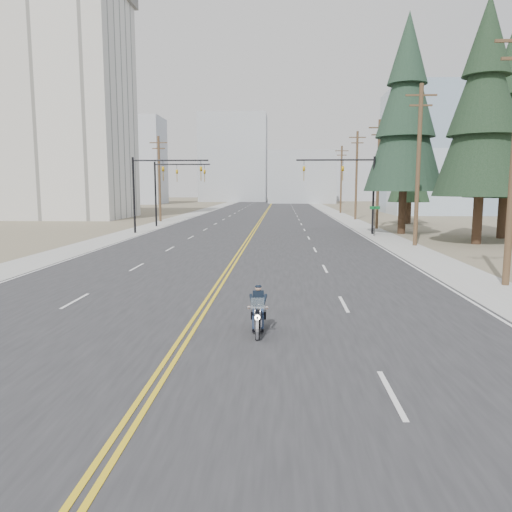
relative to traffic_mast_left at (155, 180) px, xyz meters
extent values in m
plane|color=#776D56|center=(8.98, -32.00, -4.94)|extent=(400.00, 400.00, 0.00)
cube|color=#303033|center=(8.98, 38.00, -4.93)|extent=(20.00, 200.00, 0.01)
cube|color=#A5A5A0|center=(-2.52, 38.00, -4.93)|extent=(3.00, 200.00, 0.01)
cube|color=#A5A5A0|center=(20.48, 38.00, -4.93)|extent=(3.00, 200.00, 0.01)
cylinder|color=black|center=(-2.02, 0.00, -1.44)|extent=(0.20, 0.20, 7.00)
cylinder|color=black|center=(1.48, 0.00, 1.76)|extent=(7.00, 0.14, 0.14)
imported|color=#BF8C0C|center=(0.78, 0.00, 1.11)|extent=(0.21, 0.26, 1.30)
imported|color=#BF8C0C|center=(4.28, 0.00, 1.11)|extent=(0.21, 0.26, 1.30)
cylinder|color=black|center=(19.98, 0.00, -1.44)|extent=(0.20, 0.20, 7.00)
cylinder|color=black|center=(16.48, 0.00, 1.76)|extent=(7.00, 0.14, 0.14)
imported|color=#BF8C0C|center=(17.18, 0.00, 1.11)|extent=(0.21, 0.26, 1.30)
imported|color=#BF8C0C|center=(13.68, 0.00, 1.11)|extent=(0.21, 0.26, 1.30)
cylinder|color=black|center=(-2.02, 8.00, -1.44)|extent=(0.20, 0.20, 7.00)
cylinder|color=black|center=(0.98, 8.00, 1.76)|extent=(6.00, 0.14, 0.14)
imported|color=#BF8C0C|center=(0.38, 8.00, 1.11)|extent=(0.21, 0.26, 1.30)
imported|color=#BF8C0C|center=(3.38, 8.00, 1.11)|extent=(0.21, 0.26, 1.30)
cylinder|color=black|center=(19.78, -2.00, -3.64)|extent=(0.06, 0.06, 2.60)
cube|color=#0C5926|center=(19.78, -2.00, -2.44)|extent=(0.90, 0.03, 0.25)
cylinder|color=brown|center=(21.48, -9.00, 0.81)|extent=(0.30, 0.30, 11.50)
cube|color=brown|center=(21.48, -9.00, 5.76)|extent=(2.20, 0.12, 0.12)
cube|color=brown|center=(21.48, -9.00, 5.06)|extent=(1.60, 0.12, 0.12)
cylinder|color=brown|center=(21.48, 6.00, 0.56)|extent=(0.30, 0.30, 11.00)
cube|color=brown|center=(21.48, 6.00, 5.26)|extent=(2.20, 0.12, 0.12)
cube|color=brown|center=(21.48, 6.00, 4.56)|extent=(1.60, 0.12, 0.12)
cylinder|color=brown|center=(21.48, 21.00, 0.81)|extent=(0.30, 0.30, 11.50)
cube|color=brown|center=(21.48, 21.00, 5.76)|extent=(2.20, 0.12, 0.12)
cube|color=brown|center=(21.48, 21.00, 5.06)|extent=(1.60, 0.12, 0.12)
cylinder|color=brown|center=(21.48, 38.00, 0.56)|extent=(0.30, 0.30, 11.00)
cube|color=brown|center=(21.48, 38.00, 5.26)|extent=(2.20, 0.12, 0.12)
cube|color=brown|center=(21.48, 38.00, 4.56)|extent=(1.60, 0.12, 0.12)
cylinder|color=brown|center=(-3.52, 16.00, 0.31)|extent=(0.30, 0.30, 10.50)
cube|color=brown|center=(-3.52, 16.00, 4.76)|extent=(2.20, 0.12, 0.12)
cube|color=brown|center=(-3.52, 16.00, 4.06)|extent=(1.60, 0.12, 0.12)
cube|color=silver|center=(-19.02, 23.00, 10.06)|extent=(18.00, 14.00, 30.00)
cube|color=#9EB5CC|center=(40.98, 38.00, 5.06)|extent=(24.00, 16.00, 20.00)
cube|color=#B7BCC6|center=(-26.02, 83.00, 6.06)|extent=(14.00, 12.00, 22.00)
cube|color=#ADB2B7|center=(16.98, 93.00, 2.06)|extent=(18.00, 14.00, 14.00)
cube|color=#B7BCC6|center=(48.98, 78.00, 4.06)|extent=(16.00, 12.00, 18.00)
cube|color=#ADB2B7|center=(-3.02, 108.00, 8.06)|extent=(20.00, 15.00, 26.00)
cube|color=#B7BCC6|center=(33.98, 118.00, 1.06)|extent=(14.00, 14.00, 12.00)
cube|color=#ADB2B7|center=(-41.02, 98.00, 3.06)|extent=(12.00, 12.00, 16.00)
cylinder|color=#382619|center=(26.40, -7.64, -3.14)|extent=(0.70, 0.70, 3.60)
cone|color=black|center=(26.40, -7.64, 4.05)|extent=(6.79, 6.79, 10.79)
cone|color=black|center=(26.40, -7.64, 7.11)|extent=(5.09, 5.09, 8.09)
cone|color=black|center=(26.40, -7.64, 10.17)|extent=(3.40, 3.40, 5.75)
cylinder|color=#382619|center=(30.13, -3.11, -3.23)|extent=(0.75, 0.75, 3.41)
cone|color=black|center=(30.13, -3.11, 3.58)|extent=(6.39, 6.39, 10.23)
cone|color=black|center=(30.13, -3.11, 6.48)|extent=(4.79, 4.79, 7.67)
cone|color=black|center=(30.13, -3.11, 9.38)|extent=(3.20, 3.20, 5.45)
cylinder|color=#382619|center=(22.75, 0.67, -2.98)|extent=(0.69, 0.69, 3.92)
cone|color=#183020|center=(22.75, 0.67, 4.86)|extent=(7.05, 7.05, 11.75)
cone|color=#183020|center=(22.75, 0.67, 8.19)|extent=(5.29, 5.29, 8.82)
cone|color=#183020|center=(22.75, 0.67, 11.52)|extent=(3.53, 3.53, 6.27)
cylinder|color=#382619|center=(26.56, 13.78, -3.66)|extent=(0.60, 0.60, 2.56)
cone|color=#183019|center=(26.56, 13.78, 1.47)|extent=(4.78, 4.78, 7.68)
cone|color=#183019|center=(26.56, 13.78, 3.64)|extent=(3.59, 3.59, 5.76)
cone|color=#183019|center=(26.56, 13.78, 5.82)|extent=(2.39, 2.39, 4.10)
camera|label=1|loc=(11.69, -45.91, -0.69)|focal=35.00mm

